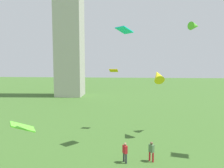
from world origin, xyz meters
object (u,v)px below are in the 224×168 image
object	(u,v)px
kite_flying_5	(124,30)
kite_flying_4	(23,127)
kite_flying_1	(114,71)
kite_flying_7	(158,76)
person_1	(125,151)
kite_flying_3	(195,26)
person_2	(151,150)

from	to	relation	value
kite_flying_5	kite_flying_4	bearing A→B (deg)	2.42
kite_flying_1	kite_flying_7	distance (m)	5.94
person_1	kite_flying_4	xyz separation A→B (m)	(-6.65, -4.97, 3.49)
kite_flying_3	kite_flying_5	world-z (taller)	kite_flying_3
kite_flying_4	kite_flying_5	bearing A→B (deg)	24.15
kite_flying_4	kite_flying_7	bearing A→B (deg)	18.84
kite_flying_5	kite_flying_1	bearing A→B (deg)	-128.61
person_1	kite_flying_7	distance (m)	10.21
person_1	kite_flying_3	bearing A→B (deg)	109.41
person_2	kite_flying_7	bearing A→B (deg)	-52.76
kite_flying_5	person_2	bearing A→B (deg)	68.73
kite_flying_7	kite_flying_3	bearing A→B (deg)	-162.07
kite_flying_4	kite_flying_5	world-z (taller)	kite_flying_5
kite_flying_4	kite_flying_5	xyz separation A→B (m)	(6.43, 9.42, 7.38)
person_1	kite_flying_7	bearing A→B (deg)	123.70
person_2	kite_flying_4	distance (m)	11.02
kite_flying_4	kite_flying_1	bearing A→B (deg)	40.23
kite_flying_1	kite_flying_7	size ratio (longest dim) A/B	0.53
kite_flying_1	kite_flying_5	distance (m)	7.26
kite_flying_7	kite_flying_4	bearing A→B (deg)	42.61
person_1	person_2	xyz separation A→B (m)	(2.30, 0.42, -0.01)
kite_flying_1	kite_flying_4	distance (m)	16.14
person_2	kite_flying_3	xyz separation A→B (m)	(5.76, 9.11, 11.92)
person_1	kite_flying_4	bearing A→B (deg)	-83.59
kite_flying_3	kite_flying_7	bearing A→B (deg)	78.73
person_2	kite_flying_1	xyz separation A→B (m)	(-3.99, 9.66, 6.54)
kite_flying_1	kite_flying_5	world-z (taller)	kite_flying_5
kite_flying_3	kite_flying_5	distance (m)	9.77
kite_flying_1	kite_flying_3	world-z (taller)	kite_flying_3
kite_flying_1	kite_flying_7	xyz separation A→B (m)	(5.27, -2.70, -0.46)
kite_flying_7	person_2	bearing A→B (deg)	71.76
person_2	kite_flying_5	xyz separation A→B (m)	(-2.51, 4.03, 10.87)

